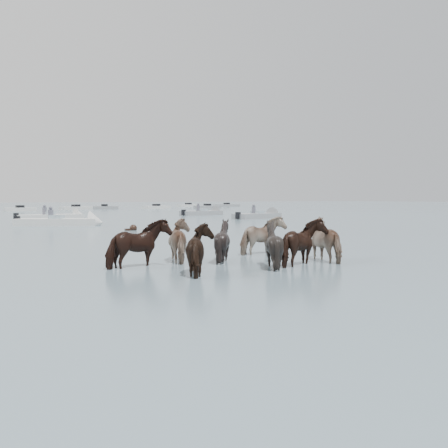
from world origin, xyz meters
TOP-DOWN VIEW (x-y plane):
  - ground at (0.00, 0.00)m, footprint 400.00×400.00m
  - pony_herd at (2.47, 0.15)m, footprint 7.42×4.37m
  - swimming_pony at (4.82, 15.91)m, footprint 0.72×0.44m
  - motorboat_b at (2.79, 23.08)m, footprint 5.93×4.21m
  - motorboat_c at (4.18, 32.79)m, footprint 6.22×2.40m
  - motorboat_d at (21.25, 26.40)m, footprint 6.02×3.22m
  - motorboat_e at (20.91, 36.74)m, footprint 5.65×2.68m

SIDE VIEW (x-z plane):
  - ground at x=0.00m, z-range 0.00..0.00m
  - swimming_pony at x=4.82m, z-range -0.12..0.32m
  - motorboat_c at x=4.18m, z-range -0.74..1.18m
  - motorboat_b at x=2.79m, z-range -0.74..1.18m
  - motorboat_d at x=21.25m, z-range -0.74..1.18m
  - motorboat_e at x=20.91m, z-range -0.73..1.19m
  - pony_herd at x=2.47m, z-range -0.24..1.31m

